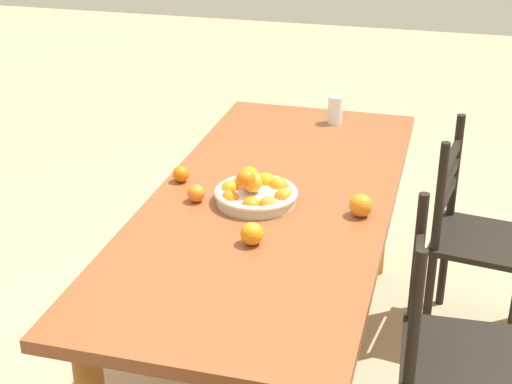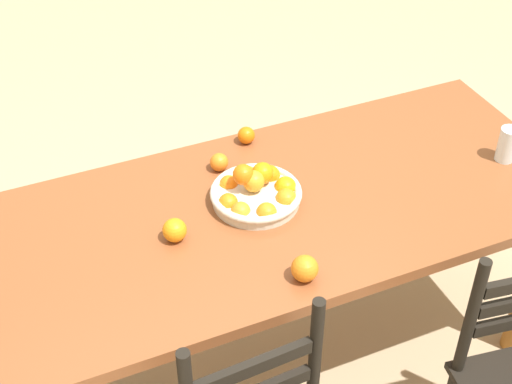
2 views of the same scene
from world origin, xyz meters
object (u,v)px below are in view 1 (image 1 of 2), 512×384
at_px(orange_loose_1, 181,174).
at_px(drinking_glass, 335,110).
at_px(chair_near_window, 455,358).
at_px(orange_loose_3, 361,205).
at_px(orange_loose_0, 252,234).
at_px(orange_loose_2, 196,193).
at_px(chair_by_cabinet, 472,238).
at_px(dining_table, 272,224).
at_px(fruit_bowl, 255,192).

distance_m(orange_loose_1, drinking_glass, 0.89).
relative_size(chair_near_window, orange_loose_3, 11.49).
xyz_separation_m(orange_loose_0, orange_loose_2, (-0.25, -0.27, -0.01)).
height_order(chair_near_window, orange_loose_3, chair_near_window).
distance_m(orange_loose_2, drinking_glass, 0.98).
relative_size(chair_near_window, chair_by_cabinet, 1.00).
height_order(dining_table, drinking_glass, drinking_glass).
distance_m(chair_by_cabinet, orange_loose_0, 1.15).
distance_m(chair_near_window, orange_loose_2, 1.02).
xyz_separation_m(chair_by_cabinet, fruit_bowl, (0.54, -0.77, 0.36)).
bearing_deg(orange_loose_3, dining_table, -101.36).
bearing_deg(orange_loose_2, orange_loose_0, 47.55).
distance_m(fruit_bowl, orange_loose_3, 0.37).
bearing_deg(chair_near_window, chair_by_cabinet, -5.71).
bearing_deg(orange_loose_0, drinking_glass, 176.92).
bearing_deg(drinking_glass, chair_by_cabinet, 63.00).
relative_size(chair_near_window, drinking_glass, 7.31).
relative_size(dining_table, drinking_glass, 16.04).
height_order(chair_near_window, orange_loose_0, chair_near_window).
bearing_deg(orange_loose_3, chair_near_window, 55.87).
relative_size(fruit_bowl, drinking_glass, 2.37).
bearing_deg(orange_loose_2, dining_table, 112.23).
relative_size(dining_table, orange_loose_2, 31.85).
xyz_separation_m(chair_by_cabinet, drinking_glass, (-0.33, -0.64, 0.39)).
height_order(dining_table, chair_by_cabinet, chair_by_cabinet).
distance_m(dining_table, drinking_glass, 0.84).
relative_size(orange_loose_0, orange_loose_2, 1.18).
xyz_separation_m(fruit_bowl, orange_loose_2, (0.05, -0.20, -0.00)).
height_order(fruit_bowl, orange_loose_1, fruit_bowl).
relative_size(dining_table, chair_near_window, 2.19).
xyz_separation_m(dining_table, drinking_glass, (-0.82, 0.08, 0.17)).
bearing_deg(orange_loose_1, orange_loose_2, 37.08).
bearing_deg(orange_loose_3, drinking_glass, -164.83).
bearing_deg(dining_table, chair_by_cabinet, 124.29).
bearing_deg(fruit_bowl, chair_by_cabinet, 125.24).
distance_m(chair_by_cabinet, orange_loose_1, 1.22).
bearing_deg(orange_loose_1, drinking_glass, 150.23).
relative_size(orange_loose_1, orange_loose_2, 0.98).
bearing_deg(orange_loose_1, chair_by_cabinet, 112.57).
xyz_separation_m(chair_near_window, fruit_bowl, (-0.26, -0.73, 0.38)).
bearing_deg(fruit_bowl, orange_loose_3, 87.99).
height_order(orange_loose_0, orange_loose_2, orange_loose_0).
bearing_deg(orange_loose_3, chair_by_cabinet, 144.39).
relative_size(chair_near_window, fruit_bowl, 3.08).
height_order(dining_table, fruit_bowl, fruit_bowl).
bearing_deg(orange_loose_0, orange_loose_3, 133.32).
xyz_separation_m(fruit_bowl, orange_loose_1, (-0.09, -0.31, -0.01)).
relative_size(chair_by_cabinet, drinking_glass, 7.30).
bearing_deg(orange_loose_3, fruit_bowl, -92.01).
height_order(orange_loose_2, drinking_glass, drinking_glass).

